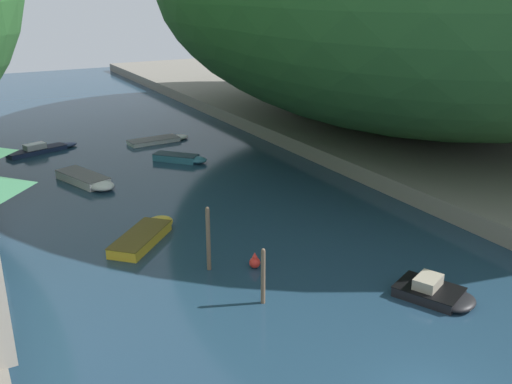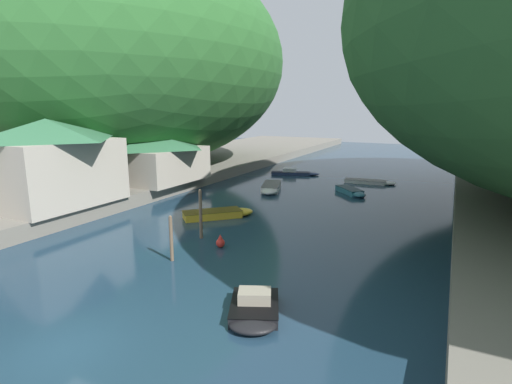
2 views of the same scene
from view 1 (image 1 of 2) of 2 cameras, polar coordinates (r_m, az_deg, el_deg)
water_surface at (r=45.48m, az=-10.31°, el=1.79°), size 130.00×130.00×0.00m
right_bank at (r=57.14m, az=13.07°, el=5.93°), size 22.00×120.00×1.24m
boat_white_cruiser at (r=48.30m, az=-7.40°, el=3.37°), size 4.15×4.35×0.58m
boat_far_right_bank at (r=28.37m, az=17.59°, el=-9.60°), size 3.33×4.14×1.02m
boat_navy_launch at (r=54.22m, az=-20.48°, el=4.07°), size 6.52×3.23×0.89m
boat_yellow_tender at (r=33.80m, az=-10.92°, el=-4.13°), size 5.35×5.40×0.61m
boat_open_rowboat at (r=44.05m, az=-16.43°, el=1.14°), size 3.61×6.25×0.66m
boat_moored_right at (r=55.00m, az=-9.51°, el=5.19°), size 6.04×2.19×0.39m
mooring_post_nearest at (r=26.27m, az=0.72°, el=-8.39°), size 0.21×0.21×2.78m
mooring_post_second at (r=29.21m, az=-4.80°, el=-4.66°), size 0.22×0.22×3.48m
channel_buoy_near at (r=29.87m, az=-0.13°, el=-6.99°), size 0.59×0.59×0.88m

